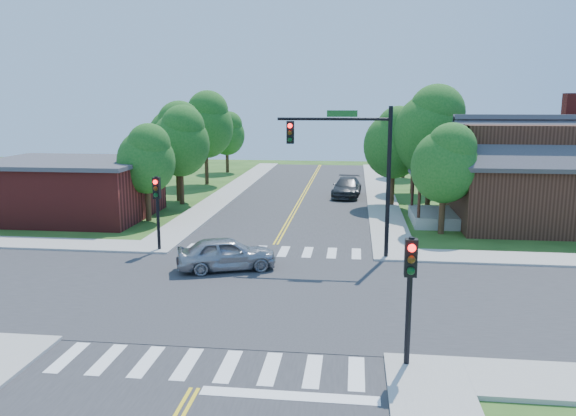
# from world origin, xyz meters

# --- Properties ---
(ground) EXTENTS (100.00, 100.00, 0.00)m
(ground) POSITION_xyz_m (0.00, 0.00, 0.00)
(ground) COLOR #264C17
(ground) RESTS_ON ground
(road_ns) EXTENTS (10.00, 90.00, 0.04)m
(road_ns) POSITION_xyz_m (0.00, 0.00, 0.02)
(road_ns) COLOR #2D2D30
(road_ns) RESTS_ON ground
(road_ew) EXTENTS (90.00, 10.00, 0.04)m
(road_ew) POSITION_xyz_m (0.00, 0.00, 0.03)
(road_ew) COLOR #2D2D30
(road_ew) RESTS_ON ground
(intersection_patch) EXTENTS (10.20, 10.20, 0.06)m
(intersection_patch) POSITION_xyz_m (0.00, 0.00, 0.00)
(intersection_patch) COLOR #2D2D30
(intersection_patch) RESTS_ON ground
(sidewalk_ne) EXTENTS (40.00, 40.00, 0.14)m
(sidewalk_ne) POSITION_xyz_m (15.82, 15.82, 0.07)
(sidewalk_ne) COLOR #9E9B93
(sidewalk_ne) RESTS_ON ground
(sidewalk_nw) EXTENTS (40.00, 40.00, 0.14)m
(sidewalk_nw) POSITION_xyz_m (-15.82, 15.82, 0.07)
(sidewalk_nw) COLOR #9E9B93
(sidewalk_nw) RESTS_ON ground
(crosswalk_north) EXTENTS (8.85, 2.00, 0.01)m
(crosswalk_north) POSITION_xyz_m (0.00, 6.20, 0.05)
(crosswalk_north) COLOR white
(crosswalk_north) RESTS_ON ground
(crosswalk_south) EXTENTS (8.85, 2.00, 0.01)m
(crosswalk_south) POSITION_xyz_m (0.00, -6.20, 0.05)
(crosswalk_south) COLOR white
(crosswalk_south) RESTS_ON ground
(centerline) EXTENTS (0.30, 90.00, 0.01)m
(centerline) POSITION_xyz_m (0.00, 0.00, 0.05)
(centerline) COLOR yellow
(centerline) RESTS_ON ground
(stop_bar) EXTENTS (4.60, 0.45, 0.09)m
(stop_bar) POSITION_xyz_m (2.50, -7.60, 0.00)
(stop_bar) COLOR white
(stop_bar) RESTS_ON ground
(signal_mast_ne) EXTENTS (5.30, 0.42, 7.20)m
(signal_mast_ne) POSITION_xyz_m (3.91, 5.59, 4.85)
(signal_mast_ne) COLOR black
(signal_mast_ne) RESTS_ON ground
(signal_pole_se) EXTENTS (0.34, 0.42, 3.80)m
(signal_pole_se) POSITION_xyz_m (5.60, -5.62, 2.66)
(signal_pole_se) COLOR black
(signal_pole_se) RESTS_ON ground
(signal_pole_nw) EXTENTS (0.34, 0.42, 3.80)m
(signal_pole_nw) POSITION_xyz_m (-5.60, 5.58, 2.66)
(signal_pole_nw) COLOR black
(signal_pole_nw) RESTS_ON ground
(house_ne) EXTENTS (13.05, 8.80, 7.11)m
(house_ne) POSITION_xyz_m (15.11, 14.23, 3.33)
(house_ne) COLOR black
(house_ne) RESTS_ON ground
(building_nw) EXTENTS (10.40, 8.40, 3.73)m
(building_nw) POSITION_xyz_m (-14.20, 13.20, 1.88)
(building_nw) COLOR maroon
(building_nw) RESTS_ON ground
(tree_e_a) EXTENTS (3.70, 3.51, 6.28)m
(tree_e_a) POSITION_xyz_m (9.06, 11.18, 4.11)
(tree_e_a) COLOR #382314
(tree_e_a) RESTS_ON ground
(tree_e_b) EXTENTS (5.03, 4.78, 8.55)m
(tree_e_b) POSITION_xyz_m (9.11, 17.98, 5.60)
(tree_e_b) COLOR #382314
(tree_e_b) RESTS_ON ground
(tree_e_c) EXTENTS (4.42, 4.20, 7.51)m
(tree_e_c) POSITION_xyz_m (8.82, 25.50, 4.92)
(tree_e_c) COLOR #382314
(tree_e_c) RESTS_ON ground
(tree_e_d) EXTENTS (3.95, 3.75, 6.71)m
(tree_e_d) POSITION_xyz_m (8.85, 35.08, 4.39)
(tree_e_d) COLOR #382314
(tree_e_d) RESTS_ON ground
(tree_w_a) EXTENTS (3.59, 3.41, 6.11)m
(tree_w_a) POSITION_xyz_m (-8.73, 12.64, 4.00)
(tree_w_a) COLOR #382314
(tree_w_a) RESTS_ON ground
(tree_w_b) EXTENTS (4.39, 4.17, 7.46)m
(tree_w_b) POSITION_xyz_m (-9.05, 19.84, 4.89)
(tree_w_b) COLOR #382314
(tree_w_b) RESTS_ON ground
(tree_w_c) EXTENTS (4.92, 4.67, 8.36)m
(tree_w_c) POSITION_xyz_m (-9.15, 28.37, 5.48)
(tree_w_c) COLOR #382314
(tree_w_c) RESTS_ON ground
(tree_w_d) EXTENTS (3.76, 3.57, 6.38)m
(tree_w_d) POSITION_xyz_m (-9.26, 37.14, 4.18)
(tree_w_d) COLOR #382314
(tree_w_d) RESTS_ON ground
(tree_house) EXTENTS (4.18, 3.97, 7.11)m
(tree_house) POSITION_xyz_m (6.78, 19.41, 4.66)
(tree_house) COLOR #382314
(tree_house) RESTS_ON ground
(tree_bldg) EXTENTS (4.22, 4.01, 7.17)m
(tree_bldg) POSITION_xyz_m (-8.40, 18.56, 4.70)
(tree_bldg) COLOR #382314
(tree_bldg) RESTS_ON ground
(car_silver) EXTENTS (4.52, 5.48, 1.49)m
(car_silver) POSITION_xyz_m (-1.54, 2.90, 0.74)
(car_silver) COLOR #9D9EA3
(car_silver) RESTS_ON ground
(car_dgrey) EXTENTS (2.81, 5.36, 1.47)m
(car_dgrey) POSITION_xyz_m (3.45, 23.03, 0.73)
(car_dgrey) COLOR #2D2F32
(car_dgrey) RESTS_ON ground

